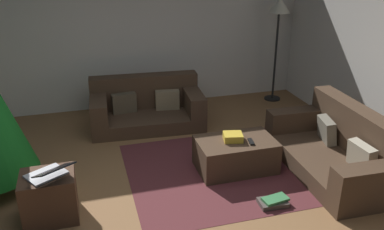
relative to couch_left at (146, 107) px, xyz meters
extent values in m
plane|color=brown|center=(-0.27, -2.25, -0.27)|extent=(6.40, 6.40, 0.00)
cube|color=silver|center=(-0.27, 0.89, 1.03)|extent=(6.40, 0.12, 2.60)
cube|color=#473323|center=(-0.01, -0.10, -0.17)|extent=(1.69, 0.98, 0.20)
cube|color=#473323|center=(0.01, 0.21, 0.18)|extent=(1.65, 0.35, 0.51)
cube|color=#473323|center=(0.69, -0.15, 0.09)|extent=(0.30, 0.89, 0.31)
cube|color=#473323|center=(-0.71, -0.06, 0.09)|extent=(0.30, 0.89, 0.31)
cube|color=#8C7A5B|center=(0.33, -0.01, 0.08)|extent=(0.37, 0.18, 0.30)
cube|color=brown|center=(-0.33, 0.04, 0.08)|extent=(0.37, 0.17, 0.30)
cube|color=#473323|center=(1.88, -2.02, -0.17)|extent=(0.98, 1.84, 0.21)
cube|color=#473323|center=(2.22, -2.03, 0.21)|extent=(0.30, 1.82, 0.55)
cube|color=#473323|center=(1.86, -2.81, 0.08)|extent=(0.93, 0.27, 0.28)
cube|color=#473323|center=(1.91, -1.23, 0.08)|extent=(0.93, 0.27, 0.28)
cube|color=#BCB299|center=(2.01, -2.39, 0.09)|extent=(0.16, 0.37, 0.31)
cube|color=#716B5B|center=(2.03, -1.66, 0.09)|extent=(0.24, 0.39, 0.31)
cube|color=#473323|center=(0.80, -1.66, -0.08)|extent=(0.93, 0.59, 0.39)
cube|color=gold|center=(0.76, -1.65, 0.16)|extent=(0.26, 0.24, 0.09)
cube|color=black|center=(0.94, -1.77, 0.13)|extent=(0.08, 0.17, 0.02)
cube|color=#4C3323|center=(-1.34, -2.06, -0.03)|extent=(0.52, 0.44, 0.49)
cube|color=silver|center=(-1.34, -2.06, 0.23)|extent=(0.43, 0.40, 0.02)
cube|color=black|center=(-1.24, -2.22, 0.35)|extent=(0.42, 0.38, 0.12)
cube|color=#4C423D|center=(0.90, -2.48, -0.25)|extent=(0.31, 0.22, 0.05)
cube|color=#387A47|center=(0.93, -2.49, -0.20)|extent=(0.29, 0.19, 0.03)
cylinder|color=black|center=(2.33, 0.44, -0.26)|extent=(0.28, 0.28, 0.02)
cylinder|color=black|center=(2.33, 0.44, 0.48)|extent=(0.04, 0.04, 1.51)
cone|color=beige|center=(2.33, 0.44, 1.36)|extent=(0.36, 0.36, 0.24)
cube|color=#58262A|center=(0.80, -1.66, -0.27)|extent=(2.60, 2.00, 0.01)
camera|label=1|loc=(-0.92, -5.75, 2.29)|focal=38.36mm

